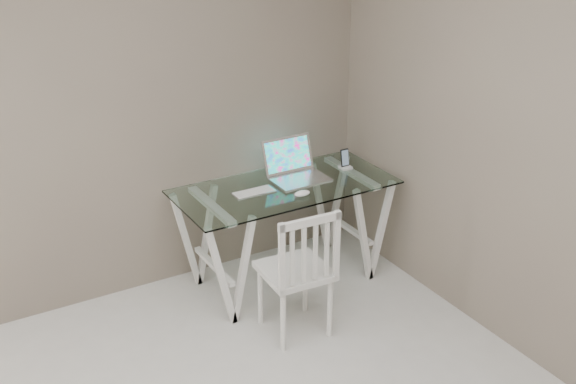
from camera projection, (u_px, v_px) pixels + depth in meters
name	position (u px, v px, depth m)	size (l,w,h in m)	color
room	(232.00, 179.00, 2.54)	(4.50, 4.52, 2.71)	beige
desk	(285.00, 233.00, 5.05)	(1.50, 0.70, 0.75)	silver
chair	(300.00, 268.00, 4.40)	(0.43, 0.43, 0.89)	silver
laptop	(295.00, 169.00, 5.01)	(0.38, 0.35, 0.26)	silver
keyboard	(253.00, 192.00, 4.79)	(0.29, 0.12, 0.01)	silver
mouse	(302.00, 193.00, 4.74)	(0.11, 0.07, 0.04)	white
phone_dock	(345.00, 163.00, 5.17)	(0.08, 0.08, 0.14)	white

